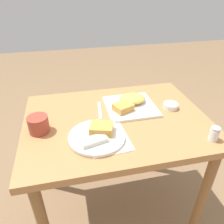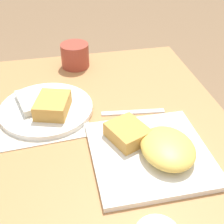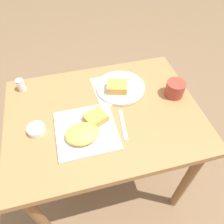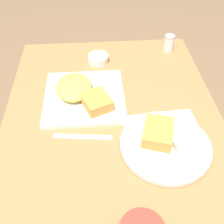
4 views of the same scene
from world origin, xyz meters
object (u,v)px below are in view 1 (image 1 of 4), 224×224
plate_oval_far (98,135)px  coffee_mug (38,124)px  salt_shaker (214,135)px  butter_knife (100,110)px  sauce_ramekin (171,106)px  plate_square_near (130,104)px

plate_oval_far → coffee_mug: coffee_mug is taller
salt_shaker → butter_knife: bearing=-38.5°
plate_oval_far → butter_knife: size_ratio=1.46×
sauce_ramekin → coffee_mug: size_ratio=0.85×
plate_square_near → salt_shaker: size_ratio=3.99×
coffee_mug → plate_oval_far: bearing=157.0°
plate_square_near → plate_oval_far: 0.32m
sauce_ramekin → butter_knife: sauce_ramekin is taller
coffee_mug → sauce_ramekin: bearing=-174.8°
plate_square_near → sauce_ramekin: 0.22m
salt_shaker → coffee_mug: bearing=-17.1°
plate_oval_far → salt_shaker: 0.51m
plate_square_near → sauce_ramekin: bearing=163.8°
sauce_ramekin → coffee_mug: 0.70m
salt_shaker → plate_square_near: bearing=-52.3°
plate_oval_far → butter_knife: bearing=-102.0°
plate_oval_far → plate_square_near: bearing=-133.3°
plate_oval_far → coffee_mug: bearing=-23.0°
plate_square_near → coffee_mug: coffee_mug is taller
plate_oval_far → salt_shaker: (-0.50, 0.12, 0.01)m
salt_shaker → coffee_mug: 0.79m
plate_square_near → coffee_mug: bearing=14.6°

